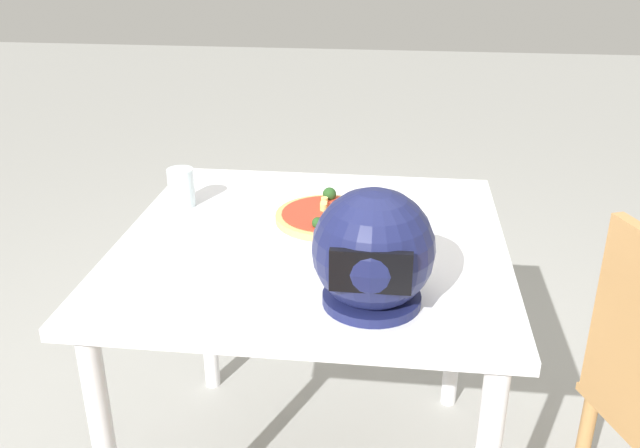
% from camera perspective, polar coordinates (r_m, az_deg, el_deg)
% --- Properties ---
extents(dining_table, '(0.92, 0.92, 0.77)m').
position_cam_1_polar(dining_table, '(1.71, -0.63, -4.27)').
color(dining_table, white).
rests_on(dining_table, ground).
extents(pizza_plate, '(0.32, 0.32, 0.01)m').
position_cam_1_polar(pizza_plate, '(1.73, 0.62, 0.12)').
color(pizza_plate, white).
rests_on(pizza_plate, dining_table).
extents(pizza, '(0.26, 0.26, 0.05)m').
position_cam_1_polar(pizza, '(1.72, 0.68, 0.66)').
color(pizza, tan).
rests_on(pizza, pizza_plate).
extents(motorcycle_helmet, '(0.24, 0.24, 0.24)m').
position_cam_1_polar(motorcycle_helmet, '(1.34, 4.43, -2.29)').
color(motorcycle_helmet, '#191E4C').
rests_on(motorcycle_helmet, dining_table).
extents(drinking_glass, '(0.07, 0.07, 0.10)m').
position_cam_1_polar(drinking_glass, '(1.87, -11.42, 2.99)').
color(drinking_glass, silver).
rests_on(drinking_glass, dining_table).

